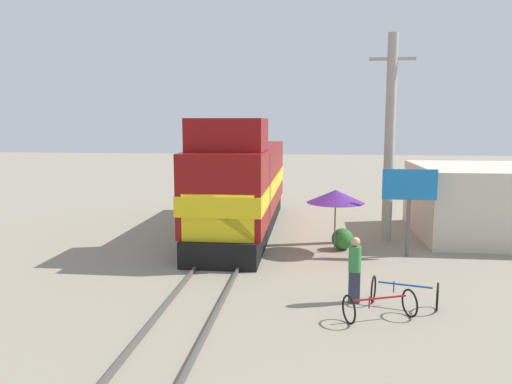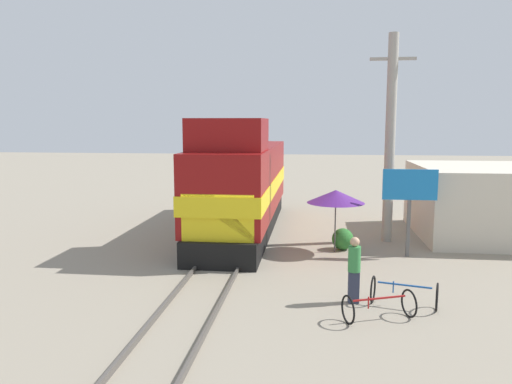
{
  "view_description": "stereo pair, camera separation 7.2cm",
  "coord_description": "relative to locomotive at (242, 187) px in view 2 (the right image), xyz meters",
  "views": [
    {
      "loc": [
        3.08,
        -17.14,
        4.87
      ],
      "look_at": [
        1.2,
        -0.44,
        2.53
      ],
      "focal_mm": 35.0,
      "sensor_mm": 36.0,
      "label": 1
    },
    {
      "loc": [
        3.15,
        -17.13,
        4.87
      ],
      "look_at": [
        1.2,
        -0.44,
        2.53
      ],
      "focal_mm": 35.0,
      "sensor_mm": 36.0,
      "label": 2
    }
  ],
  "objects": [
    {
      "name": "bicycle",
      "position": [
        5.59,
        -8.4,
        -1.69
      ],
      "size": [
        1.83,
        1.17,
        0.75
      ],
      "rotation": [
        0.0,
        0.0,
        -1.84
      ],
      "color": "black",
      "rests_on": "ground_plane"
    },
    {
      "name": "vendor_umbrella",
      "position": [
        3.98,
        -2.86,
        0.05
      ],
      "size": [
        2.16,
        2.16,
        2.37
      ],
      "color": "#4C4C4C",
      "rests_on": "ground_plane"
    },
    {
      "name": "billboard_sign",
      "position": [
        6.6,
        -3.17,
        0.34
      ],
      "size": [
        1.94,
        0.12,
        3.21
      ],
      "color": "#595959",
      "rests_on": "ground_plane"
    },
    {
      "name": "locomotive",
      "position": [
        0.0,
        0.0,
        0.0
      ],
      "size": [
        2.93,
        12.47,
        5.02
      ],
      "color": "black",
      "rests_on": "ground_plane"
    },
    {
      "name": "person_bystander",
      "position": [
        4.27,
        -8.25,
        -1.08
      ],
      "size": [
        0.34,
        0.34,
        1.83
      ],
      "color": "#2D3347",
      "rests_on": "ground_plane"
    },
    {
      "name": "shrub_cluster",
      "position": [
        4.29,
        -2.47,
        -1.66
      ],
      "size": [
        0.83,
        0.83,
        0.83
      ],
      "primitive_type": "sphere",
      "color": "#2D722D",
      "rests_on": "ground_plane"
    },
    {
      "name": "utility_pole",
      "position": [
        6.19,
        -0.82,
        2.17
      ],
      "size": [
        1.8,
        0.41,
        8.38
      ],
      "color": "#9E998E",
      "rests_on": "ground_plane"
    },
    {
      "name": "building_block_distant",
      "position": [
        11.55,
        0.65,
        -0.56
      ],
      "size": [
        7.79,
        6.35,
        3.02
      ],
      "primitive_type": "cube",
      "color": "beige",
      "rests_on": "ground_plane"
    },
    {
      "name": "bicycle_spare",
      "position": [
        4.8,
        -9.44,
        -1.71
      ],
      "size": [
        1.87,
        1.31,
        0.72
      ],
      "rotation": [
        0.0,
        0.0,
        -1.19
      ],
      "color": "black",
      "rests_on": "ground_plane"
    },
    {
      "name": "ground_plane",
      "position": [
        0.0,
        -4.4,
        -2.08
      ],
      "size": [
        120.0,
        120.0,
        0.0
      ],
      "primitive_type": "plane",
      "color": "gray"
    },
    {
      "name": "rail_near",
      "position": [
        -0.72,
        -4.4,
        -2.0
      ],
      "size": [
        0.08,
        29.44,
        0.15
      ],
      "primitive_type": "cube",
      "color": "#4C4742",
      "rests_on": "ground_plane"
    },
    {
      "name": "rail_far",
      "position": [
        0.72,
        -4.4,
        -2.0
      ],
      "size": [
        0.08,
        29.44,
        0.15
      ],
      "primitive_type": "cube",
      "color": "#4C4742",
      "rests_on": "ground_plane"
    }
  ]
}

